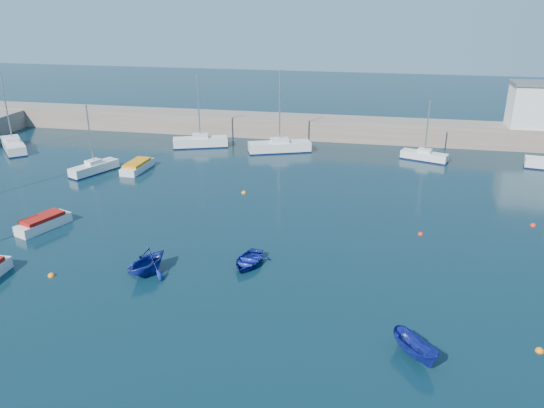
% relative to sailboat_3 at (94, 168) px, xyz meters
% --- Properties ---
extents(ground, '(220.00, 220.00, 0.00)m').
position_rel_sailboat_3_xyz_m(ground, '(19.13, -26.49, -0.57)').
color(ground, '#0A222D').
rests_on(ground, ground).
extents(back_wall, '(96.00, 4.50, 2.60)m').
position_rel_sailboat_3_xyz_m(back_wall, '(19.13, 19.51, 0.73)').
color(back_wall, '#7E6D60').
rests_on(back_wall, ground).
extents(sailboat_3, '(3.53, 5.49, 7.15)m').
position_rel_sailboat_3_xyz_m(sailboat_3, '(0.00, 0.00, 0.00)').
color(sailboat_3, silver).
rests_on(sailboat_3, ground).
extents(sailboat_4, '(6.25, 6.51, 9.24)m').
position_rel_sailboat_3_xyz_m(sailboat_4, '(-13.85, 6.11, 0.06)').
color(sailboat_4, silver).
rests_on(sailboat_4, ground).
extents(sailboat_5, '(6.77, 3.95, 8.69)m').
position_rel_sailboat_3_xyz_m(sailboat_5, '(7.63, 11.97, 0.09)').
color(sailboat_5, silver).
rests_on(sailboat_5, ground).
extents(sailboat_6, '(7.57, 4.51, 9.60)m').
position_rel_sailboat_3_xyz_m(sailboat_6, '(17.52, 11.73, 0.09)').
color(sailboat_6, silver).
rests_on(sailboat_6, ground).
extents(sailboat_7, '(5.29, 3.12, 6.83)m').
position_rel_sailboat_3_xyz_m(sailboat_7, '(34.13, 11.47, -0.03)').
color(sailboat_7, silver).
rests_on(sailboat_7, ground).
extents(motorboat_1, '(2.95, 4.63, 1.07)m').
position_rel_sailboat_3_xyz_m(motorboat_1, '(3.08, -13.76, -0.07)').
color(motorboat_1, silver).
rests_on(motorboat_1, ground).
extents(motorboat_2, '(1.85, 4.86, 0.99)m').
position_rel_sailboat_3_xyz_m(motorboat_2, '(3.99, 1.79, -0.10)').
color(motorboat_2, silver).
rests_on(motorboat_2, ground).
extents(dinghy_center, '(2.93, 3.73, 0.70)m').
position_rel_sailboat_3_xyz_m(dinghy_center, '(20.58, -16.62, -0.22)').
color(dinghy_center, navy).
rests_on(dinghy_center, ground).
extents(dinghy_left, '(3.93, 4.25, 1.86)m').
position_rel_sailboat_3_xyz_m(dinghy_left, '(14.27, -19.06, 0.36)').
color(dinghy_left, navy).
rests_on(dinghy_left, ground).
extents(dinghy_right, '(2.84, 3.21, 1.21)m').
position_rel_sailboat_3_xyz_m(dinghy_right, '(31.35, -24.74, 0.04)').
color(dinghy_right, navy).
rests_on(dinghy_right, ground).
extents(buoy_0, '(0.46, 0.46, 0.46)m').
position_rel_sailboat_3_xyz_m(buoy_0, '(8.11, -20.65, -0.57)').
color(buoy_0, orange).
rests_on(buoy_0, ground).
extents(buoy_1, '(0.41, 0.41, 0.41)m').
position_rel_sailboat_3_xyz_m(buoy_1, '(32.58, -9.08, -0.57)').
color(buoy_1, red).
rests_on(buoy_1, ground).
extents(buoy_2, '(0.45, 0.45, 0.45)m').
position_rel_sailboat_3_xyz_m(buoy_2, '(37.82, -22.87, -0.57)').
color(buoy_2, orange).
rests_on(buoy_2, ground).
extents(buoy_3, '(0.48, 0.48, 0.48)m').
position_rel_sailboat_3_xyz_m(buoy_3, '(16.81, -2.79, -0.57)').
color(buoy_3, orange).
rests_on(buoy_3, ground).
extents(buoy_4, '(0.46, 0.46, 0.46)m').
position_rel_sailboat_3_xyz_m(buoy_4, '(41.62, -5.60, -0.57)').
color(buoy_4, red).
rests_on(buoy_4, ground).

